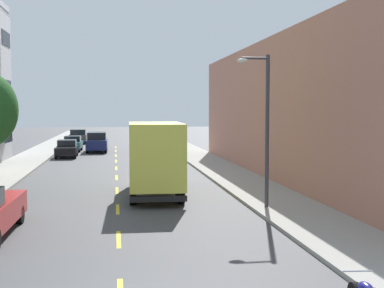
% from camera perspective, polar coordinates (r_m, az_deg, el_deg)
% --- Properties ---
extents(ground_plane, '(160.00, 160.00, 0.00)m').
position_cam_1_polar(ground_plane, '(39.63, -8.45, -2.19)').
color(ground_plane, '#424244').
extents(sidewalk_left, '(3.20, 120.00, 0.14)m').
position_cam_1_polar(sidewalk_left, '(38.28, -19.14, -2.47)').
color(sidewalk_left, '#99968E').
rests_on(sidewalk_left, ground_plane).
extents(sidewalk_right, '(3.20, 120.00, 0.14)m').
position_cam_1_polar(sidewalk_right, '(38.32, 2.25, -2.25)').
color(sidewalk_right, '#99968E').
rests_on(sidewalk_right, ground_plane).
extents(lane_centerline_dashes, '(0.14, 47.20, 0.01)m').
position_cam_1_polar(lane_centerline_dashes, '(34.17, -8.42, -3.16)').
color(lane_centerline_dashes, yellow).
rests_on(lane_centerline_dashes, ground_plane).
extents(apartment_block_opposite, '(10.00, 36.00, 8.32)m').
position_cam_1_polar(apartment_block_opposite, '(32.48, 16.54, 3.71)').
color(apartment_block_opposite, '#B27560').
rests_on(apartment_block_opposite, ground_plane).
extents(street_lamp, '(1.35, 0.28, 6.26)m').
position_cam_1_polar(street_lamp, '(21.13, 7.97, 2.81)').
color(street_lamp, '#38383D').
rests_on(street_lamp, sidewalk_right).
extents(delivery_box_truck, '(2.60, 7.10, 3.55)m').
position_cam_1_polar(delivery_box_truck, '(24.50, -4.18, -1.28)').
color(delivery_box_truck, '#D8D84C').
rests_on(delivery_box_truck, ground_plane).
extents(parked_hatchback_teal, '(1.81, 4.03, 1.50)m').
position_cam_1_polar(parked_hatchback_teal, '(52.05, -13.18, 0.04)').
color(parked_hatchback_teal, '#195B60').
rests_on(parked_hatchback_teal, ground_plane).
extents(parked_hatchback_black, '(1.80, 4.03, 1.50)m').
position_cam_1_polar(parked_hatchback_black, '(45.59, -13.78, -0.51)').
color(parked_hatchback_black, black).
rests_on(parked_hatchback_black, ground_plane).
extents(parked_pickup_silver, '(2.13, 5.35, 1.73)m').
position_cam_1_polar(parked_pickup_silver, '(51.36, -3.69, 0.16)').
color(parked_pickup_silver, '#B2B5BA').
rests_on(parked_pickup_silver, ground_plane).
extents(parked_pickup_charcoal, '(2.04, 5.32, 1.73)m').
position_cam_1_polar(parked_pickup_charcoal, '(63.75, -12.49, 0.81)').
color(parked_pickup_charcoal, '#333338').
rests_on(parked_pickup_charcoal, ground_plane).
extents(moving_navy_sedan, '(1.95, 4.80, 1.93)m').
position_cam_1_polar(moving_navy_sedan, '(50.61, -10.54, 0.23)').
color(moving_navy_sedan, navy).
rests_on(moving_navy_sedan, ground_plane).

